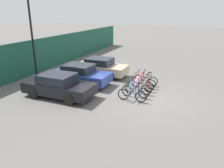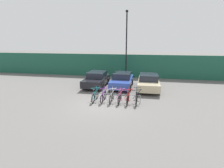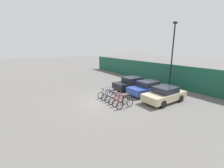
# 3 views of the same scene
# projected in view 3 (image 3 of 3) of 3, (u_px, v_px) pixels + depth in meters

# --- Properties ---
(ground_plane) EXTENTS (120.00, 120.00, 0.00)m
(ground_plane) POSITION_uv_depth(u_px,v_px,m) (105.00, 101.00, 13.64)
(ground_plane) COLOR #605E5B
(hoarding_wall) EXTENTS (36.00, 0.16, 2.71)m
(hoarding_wall) POSITION_uv_depth(u_px,v_px,m) (171.00, 76.00, 18.42)
(hoarding_wall) COLOR #19513D
(hoarding_wall) RESTS_ON ground
(bike_rack) EXTENTS (3.55, 0.04, 0.57)m
(bike_rack) POSITION_uv_depth(u_px,v_px,m) (116.00, 97.00, 13.26)
(bike_rack) COLOR gray
(bike_rack) RESTS_ON ground
(bicycle_teal) EXTENTS (0.68, 1.71, 1.05)m
(bicycle_teal) POSITION_uv_depth(u_px,v_px,m) (105.00, 94.00, 14.42)
(bicycle_teal) COLOR black
(bicycle_teal) RESTS_ON ground
(bicycle_purple) EXTENTS (0.68, 1.71, 1.05)m
(bicycle_purple) POSITION_uv_depth(u_px,v_px,m) (109.00, 96.00, 13.92)
(bicycle_purple) COLOR black
(bicycle_purple) RESTS_ON ground
(bicycle_white) EXTENTS (0.68, 1.71, 1.05)m
(bicycle_white) POSITION_uv_depth(u_px,v_px,m) (113.00, 98.00, 13.43)
(bicycle_white) COLOR black
(bicycle_white) RESTS_ON ground
(bicycle_pink) EXTENTS (0.68, 1.71, 1.05)m
(bicycle_pink) POSITION_uv_depth(u_px,v_px,m) (116.00, 99.00, 12.96)
(bicycle_pink) COLOR black
(bicycle_pink) RESTS_ON ground
(bicycle_red) EXTENTS (0.68, 1.71, 1.05)m
(bicycle_red) POSITION_uv_depth(u_px,v_px,m) (120.00, 101.00, 12.49)
(bicycle_red) COLOR black
(bicycle_red) RESTS_ON ground
(bicycle_black) EXTENTS (0.68, 1.71, 1.05)m
(bicycle_black) POSITION_uv_depth(u_px,v_px,m) (125.00, 104.00, 12.00)
(bicycle_black) COLOR black
(bicycle_black) RESTS_ON ground
(car_black) EXTENTS (1.91, 4.23, 1.40)m
(car_black) POSITION_uv_depth(u_px,v_px,m) (131.00, 83.00, 17.43)
(car_black) COLOR black
(car_black) RESTS_ON ground
(car_blue) EXTENTS (1.91, 4.16, 1.40)m
(car_blue) POSITION_uv_depth(u_px,v_px,m) (147.00, 88.00, 15.48)
(car_blue) COLOR #2D479E
(car_blue) RESTS_ON ground
(car_beige) EXTENTS (1.91, 4.11, 1.40)m
(car_beige) POSITION_uv_depth(u_px,v_px,m) (164.00, 94.00, 13.30)
(car_beige) COLOR #C1B28E
(car_beige) RESTS_ON ground
(lamp_post) EXTENTS (0.24, 0.44, 7.39)m
(lamp_post) POSITION_uv_depth(u_px,v_px,m) (172.00, 54.00, 16.72)
(lamp_post) COLOR black
(lamp_post) RESTS_ON ground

